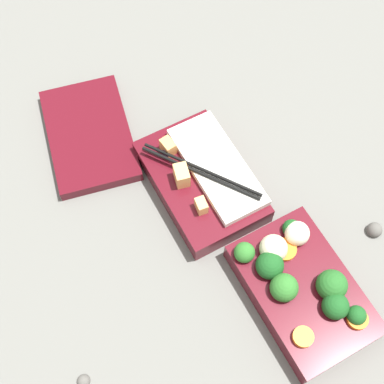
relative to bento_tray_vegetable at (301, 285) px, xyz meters
name	(u,v)px	position (x,y,z in m)	size (l,w,h in m)	color
ground_plane	(244,242)	(0.10, 0.03, -0.03)	(3.00, 3.00, 0.00)	slate
bento_tray_vegetable	(301,285)	(0.00, 0.00, 0.00)	(0.21, 0.13, 0.07)	#510F19
bento_tray_rice	(203,179)	(0.21, 0.04, 0.00)	(0.21, 0.13, 0.07)	#510F19
bento_lid	(89,135)	(0.38, 0.16, -0.02)	(0.20, 0.13, 0.02)	#510F19
pebble_0	(83,381)	(0.03, 0.32, -0.02)	(0.02, 0.02, 0.02)	#595651
pebble_2	(374,230)	(0.02, -0.15, -0.02)	(0.02, 0.02, 0.02)	#595651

